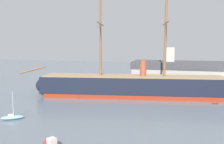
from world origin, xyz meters
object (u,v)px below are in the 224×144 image
at_px(tall_ship, 132,86).
at_px(dinghy_far_left, 41,93).
at_px(dockside_warehouse_right, 184,74).
at_px(dinghy_far_right, 215,103).
at_px(sailboat_mid_left, 12,117).

height_order(tall_ship, dinghy_far_left, tall_ship).
height_order(tall_ship, dockside_warehouse_right, tall_ship).
bearing_deg(dinghy_far_right, dockside_warehouse_right, 105.83).
relative_size(tall_ship, sailboat_mid_left, 10.82).
bearing_deg(tall_ship, sailboat_mid_left, -127.81).
distance_m(tall_ship, dockside_warehouse_right, 29.77).
bearing_deg(tall_ship, dinghy_far_right, -5.26).
xyz_separation_m(dinghy_far_right, dockside_warehouse_right, (-7.44, 26.25, 4.87)).
relative_size(tall_ship, dinghy_far_left, 36.18).
distance_m(tall_ship, sailboat_mid_left, 37.42).
distance_m(dinghy_far_left, dockside_warehouse_right, 56.61).
height_order(dinghy_far_left, dockside_warehouse_right, dockside_warehouse_right).
relative_size(dinghy_far_right, dockside_warehouse_right, 0.05).
xyz_separation_m(tall_ship, dinghy_far_right, (25.08, -2.31, -3.45)).
height_order(dinghy_far_right, dockside_warehouse_right, dockside_warehouse_right).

